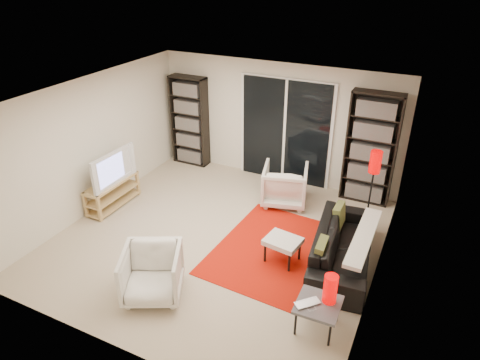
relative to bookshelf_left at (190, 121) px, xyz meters
The scene contains 20 objects.
floor 3.19m from the bookshelf_left, 50.10° to the right, with size 5.00×5.00×0.00m, color #B6A88B.
wall_back 1.97m from the bookshelf_left, ahead, with size 5.00×0.02×2.40m, color silver.
wall_front 5.22m from the bookshelf_left, 68.02° to the right, with size 5.00×0.02×2.40m, color silver.
wall_left 2.41m from the bookshelf_left, 103.27° to the right, with size 0.02×5.00×2.40m, color silver.
wall_right 5.03m from the bookshelf_left, 27.66° to the right, with size 0.02×5.00×2.40m, color silver.
ceiling 3.36m from the bookshelf_left, 50.10° to the right, with size 5.00×5.00×0.02m, color white.
sliding_door 2.16m from the bookshelf_left, ahead, with size 1.92×0.08×2.16m.
bookshelf_left is the anchor object (origin of this frame).
bookshelf_right 3.85m from the bookshelf_left, ahead, with size 0.90×0.30×2.10m.
tv_stand 2.39m from the bookshelf_left, 97.73° to the right, with size 0.37×1.15×0.50m.
tv 2.29m from the bookshelf_left, 97.23° to the right, with size 1.06×0.14×0.61m, color black.
rug 3.78m from the bookshelf_left, 37.77° to the right, with size 1.68×2.28×0.01m, color #B91506.
sofa 4.51m from the bookshelf_left, 27.84° to the right, with size 2.05×0.80×0.60m, color black.
armchair_back 2.70m from the bookshelf_left, 16.99° to the right, with size 0.80×0.82×0.75m, color silver.
armchair_front 4.32m from the bookshelf_left, 65.39° to the right, with size 0.76×0.79×0.72m, color silver.
ottoman 4.00m from the bookshelf_left, 38.08° to the right, with size 0.57×0.49×0.40m.
side_table 5.33m from the bookshelf_left, 41.39° to the right, with size 0.54×0.54×0.40m.
laptop 5.33m from the bookshelf_left, 42.80° to the right, with size 0.31×0.20×0.02m, color silver.
table_lamp 5.32m from the bookshelf_left, 39.84° to the right, with size 0.17×0.17×0.38m, color #C30000.
floor_lamp 4.15m from the bookshelf_left, 11.75° to the right, with size 0.21×0.21×1.39m.
Camera 1 is at (2.87, -5.10, 4.16)m, focal length 32.00 mm.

